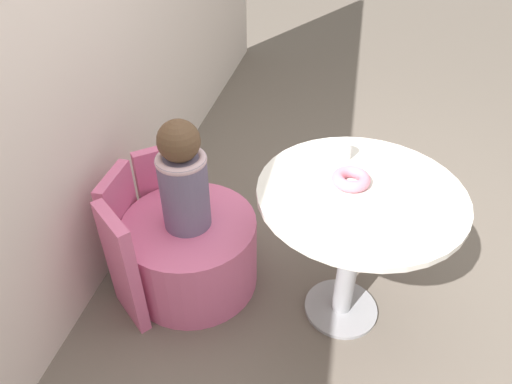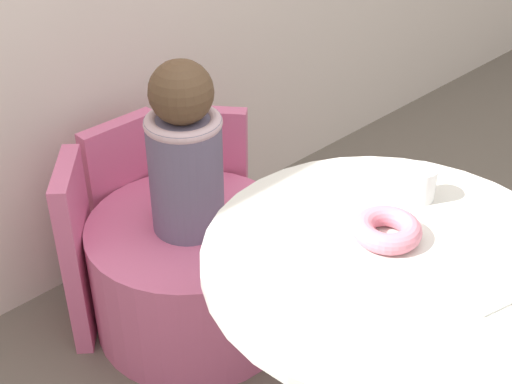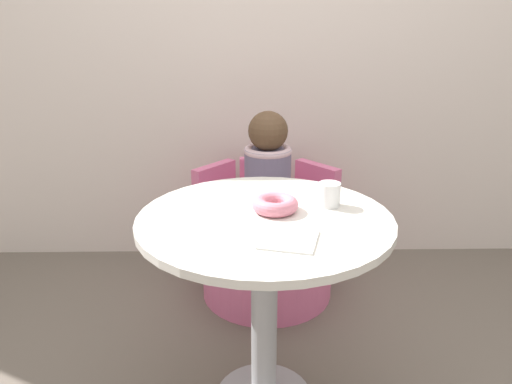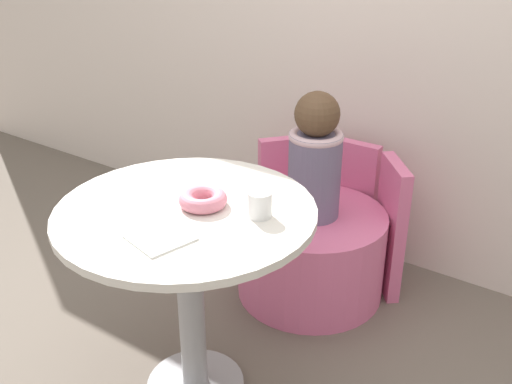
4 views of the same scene
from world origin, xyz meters
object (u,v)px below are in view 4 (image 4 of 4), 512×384
Objects in this scene: tub_chair at (311,253)px; cup at (260,204)px; round_table at (188,251)px; donut at (203,199)px; child_figure at (315,158)px.

cup is (0.17, -0.63, 0.54)m from tub_chair.
donut reaches higher than round_table.
cup is (0.17, 0.04, 0.02)m from donut.
child_figure reaches higher than round_table.
donut is at bearing 52.01° from round_table.
child_figure is (0.04, 0.71, 0.07)m from round_table.
round_table is 0.80m from tub_chair.
round_table is at bearing -157.73° from cup.
donut is 1.88× the size of cup.
donut reaches higher than tub_chair.
donut is at bearing -166.27° from cup.
child_figure is (-0.00, 0.00, 0.43)m from tub_chair.
child_figure reaches higher than donut.
round_table is 0.71m from child_figure.
child_figure reaches higher than tub_chair.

